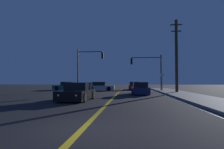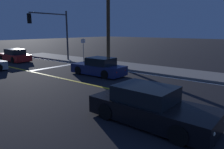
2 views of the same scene
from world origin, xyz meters
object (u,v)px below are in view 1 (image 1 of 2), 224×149
(car_far_approaching_teal, at_px, (66,86))
(traffic_signal_near_right, at_px, (149,66))
(traffic_signal_far_left, at_px, (87,63))
(street_sign_corner, at_px, (162,79))
(car_following_oncoming_silver, at_px, (100,87))
(car_parked_curb_red, at_px, (134,86))
(car_distant_tail_navy, at_px, (140,89))
(utility_pole_right, at_px, (176,55))
(car_lead_oncoming_black, at_px, (78,92))

(car_far_approaching_teal, height_order, traffic_signal_near_right, traffic_signal_near_right)
(traffic_signal_near_right, relative_size, traffic_signal_far_left, 0.87)
(traffic_signal_far_left, bearing_deg, street_sign_corner, -7.57)
(car_following_oncoming_silver, bearing_deg, car_parked_curb_red, 127.78)
(traffic_signal_near_right, height_order, traffic_signal_far_left, traffic_signal_far_left)
(car_distant_tail_navy, distance_m, traffic_signal_far_left, 10.35)
(car_far_approaching_teal, distance_m, street_sign_corner, 15.88)
(car_far_approaching_teal, relative_size, traffic_signal_near_right, 0.79)
(car_parked_curb_red, xyz_separation_m, traffic_signal_near_right, (2.12, -4.45, 3.04))
(car_far_approaching_teal, height_order, traffic_signal_far_left, traffic_signal_far_left)
(car_following_oncoming_silver, height_order, car_far_approaching_teal, same)
(car_far_approaching_teal, relative_size, car_distant_tail_navy, 0.98)
(car_following_oncoming_silver, relative_size, traffic_signal_far_left, 0.69)
(utility_pole_right, bearing_deg, car_far_approaching_teal, 155.04)
(car_following_oncoming_silver, height_order, car_distant_tail_navy, same)
(car_far_approaching_teal, relative_size, utility_pole_right, 0.47)
(traffic_signal_near_right, bearing_deg, car_far_approaching_teal, -11.11)
(car_lead_oncoming_black, distance_m, traffic_signal_near_right, 16.77)
(car_far_approaching_teal, bearing_deg, car_following_oncoming_silver, -109.02)
(traffic_signal_near_right, bearing_deg, car_following_oncoming_silver, -2.61)
(car_distant_tail_navy, height_order, utility_pole_right, utility_pole_right)
(utility_pole_right, bearing_deg, street_sign_corner, 123.32)
(car_parked_curb_red, distance_m, utility_pole_right, 11.34)
(car_distant_tail_navy, bearing_deg, traffic_signal_near_right, 75.74)
(traffic_signal_near_right, relative_size, street_sign_corner, 2.11)
(car_far_approaching_teal, height_order, car_distant_tail_navy, same)
(car_following_oncoming_silver, relative_size, street_sign_corner, 1.66)
(car_parked_curb_red, bearing_deg, traffic_signal_far_left, -138.86)
(car_parked_curb_red, xyz_separation_m, street_sign_corner, (3.54, -7.25, 1.12))
(car_distant_tail_navy, distance_m, street_sign_corner, 6.05)
(car_lead_oncoming_black, relative_size, car_following_oncoming_silver, 1.12)
(street_sign_corner, bearing_deg, utility_pole_right, -56.68)
(traffic_signal_near_right, xyz_separation_m, street_sign_corner, (1.42, -2.80, -1.92))
(car_lead_oncoming_black, relative_size, traffic_signal_far_left, 0.77)
(utility_pole_right, distance_m, street_sign_corner, 3.87)
(car_following_oncoming_silver, distance_m, car_distant_tail_navy, 9.87)
(utility_pole_right, bearing_deg, car_parked_curb_red, 117.78)
(street_sign_corner, bearing_deg, traffic_signal_far_left, 172.43)
(car_lead_oncoming_black, bearing_deg, car_far_approaching_teal, -68.17)
(traffic_signal_far_left, bearing_deg, car_distant_tail_navy, -41.12)
(car_following_oncoming_silver, xyz_separation_m, utility_pole_right, (10.18, -5.26, 4.04))
(car_following_oncoming_silver, distance_m, utility_pole_right, 12.15)
(car_far_approaching_teal, bearing_deg, traffic_signal_far_left, -131.29)
(car_lead_oncoming_black, distance_m, street_sign_corner, 14.78)
(car_following_oncoming_silver, distance_m, traffic_signal_far_left, 4.28)
(car_far_approaching_teal, bearing_deg, car_lead_oncoming_black, -157.79)
(car_following_oncoming_silver, distance_m, street_sign_corner, 9.39)
(utility_pole_right, bearing_deg, traffic_signal_near_right, 119.73)
(car_parked_curb_red, xyz_separation_m, traffic_signal_far_left, (-7.00, -5.85, 3.49))
(car_distant_tail_navy, relative_size, utility_pole_right, 0.48)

